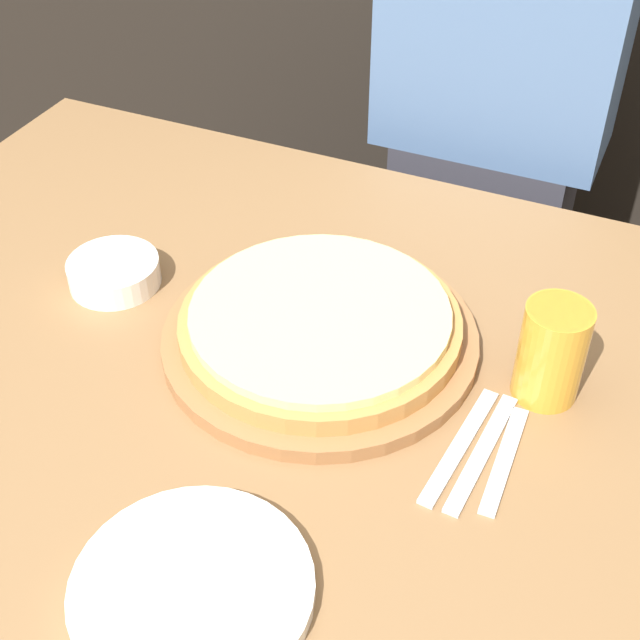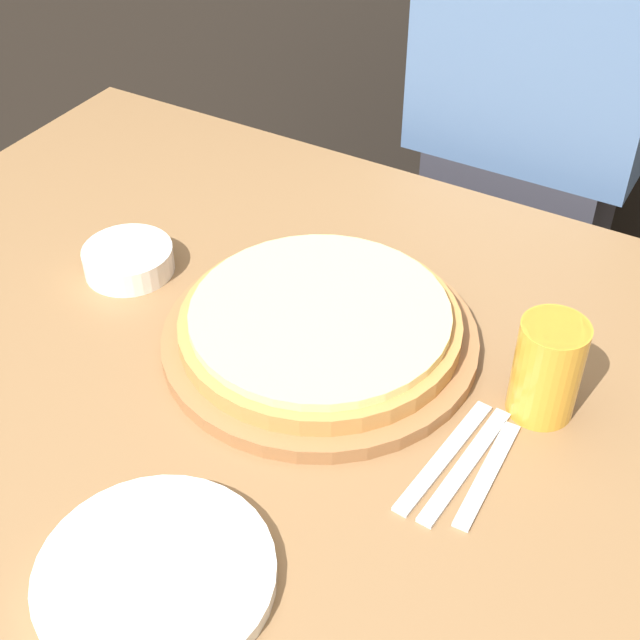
% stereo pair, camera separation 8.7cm
% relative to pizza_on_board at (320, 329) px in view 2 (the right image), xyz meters
% --- Properties ---
extents(dining_table, '(1.25, 0.95, 0.73)m').
position_rel_pizza_on_board_xyz_m(dining_table, '(-0.07, -0.05, -0.39)').
color(dining_table, olive).
rests_on(dining_table, ground_plane).
extents(pizza_on_board, '(0.39, 0.39, 0.06)m').
position_rel_pizza_on_board_xyz_m(pizza_on_board, '(0.00, 0.00, 0.00)').
color(pizza_on_board, '#99663D').
rests_on(pizza_on_board, dining_table).
extents(beer_glass, '(0.08, 0.08, 0.12)m').
position_rel_pizza_on_board_xyz_m(beer_glass, '(0.27, 0.03, 0.04)').
color(beer_glass, gold).
rests_on(beer_glass, dining_table).
extents(dinner_plate, '(0.23, 0.23, 0.02)m').
position_rel_pizza_on_board_xyz_m(dinner_plate, '(0.03, -0.37, -0.02)').
color(dinner_plate, white).
rests_on(dinner_plate, dining_table).
extents(side_bowl, '(0.12, 0.12, 0.04)m').
position_rel_pizza_on_board_xyz_m(side_bowl, '(-0.30, 0.00, -0.01)').
color(side_bowl, white).
rests_on(side_bowl, dining_table).
extents(fork, '(0.04, 0.19, 0.00)m').
position_rel_pizza_on_board_xyz_m(fork, '(0.21, -0.09, -0.02)').
color(fork, silver).
rests_on(fork, dining_table).
extents(dinner_knife, '(0.03, 0.19, 0.00)m').
position_rel_pizza_on_board_xyz_m(dinner_knife, '(0.23, -0.09, -0.02)').
color(dinner_knife, silver).
rests_on(dinner_knife, dining_table).
extents(spoon, '(0.02, 0.16, 0.00)m').
position_rel_pizza_on_board_xyz_m(spoon, '(0.26, -0.09, -0.02)').
color(spoon, silver).
rests_on(spoon, dining_table).
extents(diner_person, '(0.38, 0.20, 1.30)m').
position_rel_pizza_on_board_xyz_m(diner_person, '(0.05, 0.63, -0.12)').
color(diner_person, '#33333D').
rests_on(diner_person, ground_plane).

